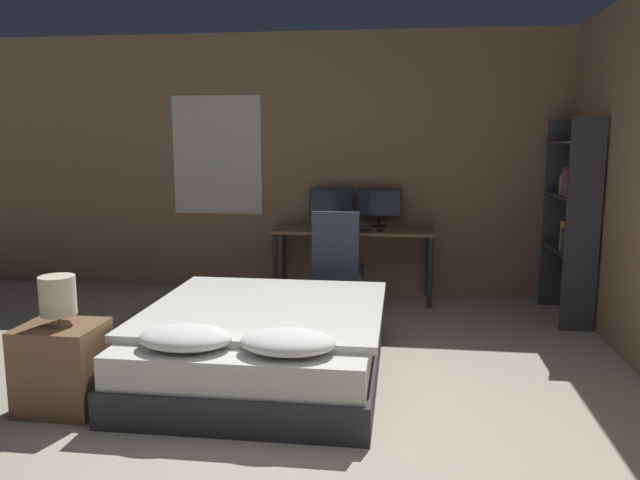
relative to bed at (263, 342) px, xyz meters
The scene contains 12 objects.
ground_plane 1.29m from the bed, 69.06° to the right, with size 20.00×20.00×0.00m, color #B2A893.
wall_back 2.76m from the bed, 80.04° to the left, with size 12.00×0.08×2.70m.
bed is the anchor object (origin of this frame).
nightstand 1.28m from the bed, 147.86° to the right, with size 0.47×0.41×0.53m.
bedside_lamp 1.36m from the bed, 147.86° to the right, with size 0.21×0.21×0.30m.
desk 2.22m from the bed, 78.14° to the left, with size 1.61×0.57×0.73m.
monitor_left 2.44m from the bed, 84.98° to the left, with size 0.45×0.16×0.39m.
monitor_right 2.53m from the bed, 73.35° to the left, with size 0.45×0.16×0.39m.
keyboard 2.07m from the bed, 77.09° to the left, with size 0.37×0.13×0.02m.
computer_mouse 2.15m from the bed, 69.72° to the left, with size 0.07×0.05×0.04m.
office_chair 1.52m from the bed, 76.44° to the left, with size 0.52×0.52×0.99m.
bookshelf 3.04m from the bed, 34.55° to the left, with size 0.28×0.86×1.80m.
Camera 1 is at (0.47, -2.84, 1.63)m, focal length 35.00 mm.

